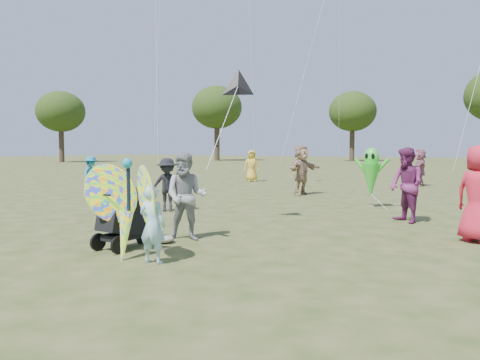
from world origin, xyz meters
name	(u,v)px	position (x,y,z in m)	size (l,w,h in m)	color
ground	(205,250)	(0.00, 0.00, 0.00)	(160.00, 160.00, 0.00)	#51592B
child_girl	(152,225)	(-0.13, -1.15, 0.59)	(0.43, 0.28, 1.18)	#9ACEDA
adult_man	(186,196)	(-0.79, 0.52, 0.83)	(0.81, 0.63, 1.66)	gray
grey_bag	(162,239)	(-1.03, 0.09, 0.08)	(0.48, 0.39, 0.15)	gray
crowd_a	(479,194)	(3.93, 3.14, 0.90)	(0.88, 0.57, 1.80)	red
crowd_b	(167,185)	(-3.68, 3.42, 0.73)	(0.94, 0.54, 1.46)	black
crowd_d	(302,170)	(-2.35, 9.46, 0.92)	(1.71, 0.54, 1.84)	#A17F63
crowd_e	(406,185)	(2.32, 4.79, 0.88)	(0.85, 0.66, 1.75)	#71255B
crowd_g	(252,166)	(-7.28, 14.39, 0.80)	(0.79, 0.51, 1.61)	gold
crowd_i	(91,174)	(-9.80, 6.15, 0.71)	(0.91, 0.53, 1.42)	teal
crowd_j	(420,168)	(0.67, 15.77, 0.84)	(1.56, 0.50, 1.68)	#9D5A70
jogging_stroller	(125,213)	(-1.27, -0.59, 0.61)	(0.55, 1.07, 1.09)	black
butterfly_kite	(127,208)	(-0.73, -1.09, 0.80)	(1.74, 0.75, 1.78)	#EA2559
delta_kite_rig	(238,87)	(-0.92, 2.60, 3.11)	(0.98, 2.31, 2.19)	black
alien_kite	(371,174)	(0.86, 7.09, 0.97)	(1.12, 0.69, 1.74)	green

